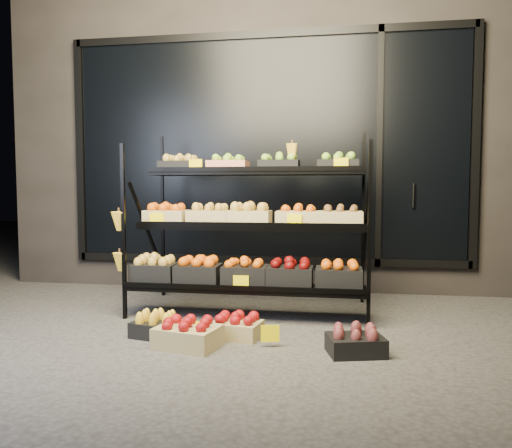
% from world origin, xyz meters
% --- Properties ---
extents(ground, '(24.00, 24.00, 0.00)m').
position_xyz_m(ground, '(0.00, 0.00, 0.00)').
color(ground, '#514F4C').
rests_on(ground, ground).
extents(building, '(6.00, 2.08, 3.50)m').
position_xyz_m(building, '(0.00, 2.59, 1.75)').
color(building, '#2D2826').
rests_on(building, ground).
extents(display_rack, '(2.18, 1.02, 1.66)m').
position_xyz_m(display_rack, '(-0.02, 0.60, 0.79)').
color(display_rack, black).
rests_on(display_rack, ground).
extents(tag_floor_a, '(0.13, 0.01, 0.12)m').
position_xyz_m(tag_floor_a, '(-0.26, -0.40, 0.06)').
color(tag_floor_a, '#FFE300').
rests_on(tag_floor_a, ground).
extents(tag_floor_b, '(0.13, 0.01, 0.12)m').
position_xyz_m(tag_floor_b, '(0.31, -0.40, 0.06)').
color(tag_floor_b, '#FFE300').
rests_on(tag_floor_b, ground).
extents(floor_crate_left, '(0.49, 0.40, 0.21)m').
position_xyz_m(floor_crate_left, '(-0.26, -0.48, 0.10)').
color(floor_crate_left, tan).
rests_on(floor_crate_left, ground).
extents(floor_crate_midleft, '(0.39, 0.33, 0.18)m').
position_xyz_m(floor_crate_midleft, '(-0.57, -0.28, 0.09)').
color(floor_crate_midleft, black).
rests_on(floor_crate_midleft, ground).
extents(floor_crate_midright, '(0.40, 0.32, 0.19)m').
position_xyz_m(floor_crate_midright, '(0.03, -0.20, 0.09)').
color(floor_crate_midright, tan).
rests_on(floor_crate_midright, ground).
extents(floor_crate_right, '(0.42, 0.35, 0.19)m').
position_xyz_m(floor_crate_right, '(0.90, -0.45, 0.09)').
color(floor_crate_right, black).
rests_on(floor_crate_right, ground).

